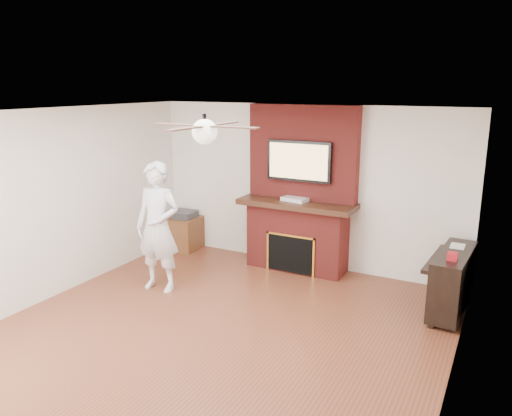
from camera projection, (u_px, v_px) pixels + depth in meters
The scene contains 12 objects.
room_shell at pixel (207, 232), 5.33m from camera, with size 5.36×5.86×2.86m.
fireplace at pixel (299, 205), 7.58m from camera, with size 1.78×0.64×2.50m.
tv at pixel (299, 161), 7.38m from camera, with size 1.00×0.08×0.60m.
ceiling_fan at pixel (205, 131), 5.07m from camera, with size 1.21×1.21×0.31m.
person at pixel (158, 227), 6.79m from camera, with size 0.66×0.44×1.79m, color silver.
side_table at pixel (183, 231), 8.65m from camera, with size 0.61×0.61×0.67m.
piano at pixel (452, 280), 6.19m from camera, with size 0.53×1.23×0.88m.
cable_box at pixel (295, 199), 7.49m from camera, with size 0.38×0.22×0.05m, color silver.
candle_orange at pixel (287, 267), 7.66m from camera, with size 0.07×0.07×0.11m, color gold.
candle_green at pixel (290, 268), 7.64m from camera, with size 0.07×0.07×0.10m, color #3E7C31.
candle_cream at pixel (295, 267), 7.66m from camera, with size 0.08×0.08×0.11m, color beige.
candle_blue at pixel (304, 270), 7.58m from camera, with size 0.06×0.06×0.08m, color #34669E.
Camera 1 is at (2.83, -4.28, 2.80)m, focal length 35.00 mm.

